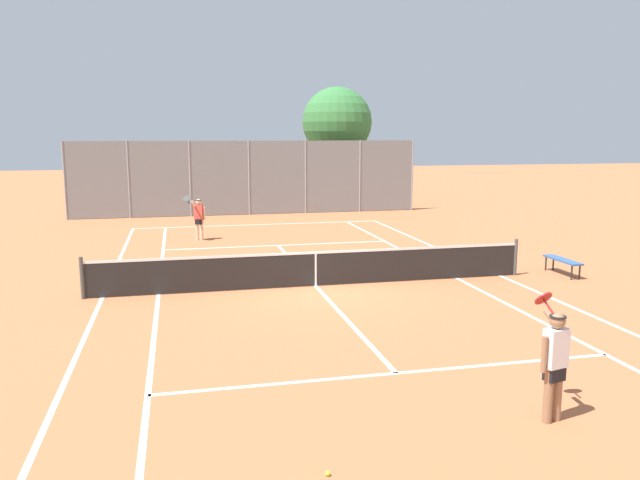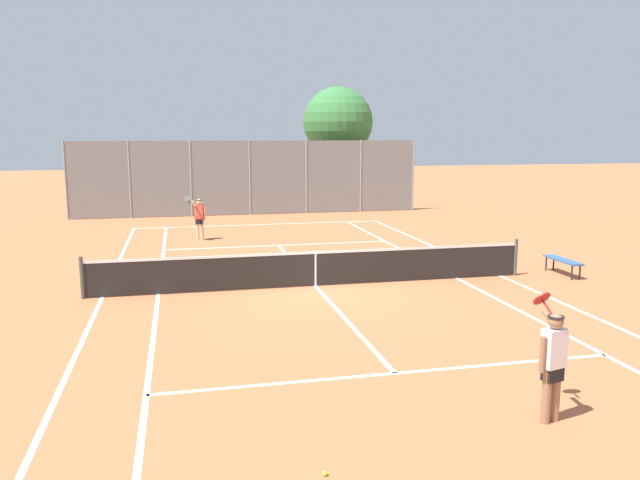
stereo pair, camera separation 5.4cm
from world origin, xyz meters
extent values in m
plane|color=#BC663D|center=(0.00, 0.00, 0.00)|extent=(120.00, 120.00, 0.00)
cube|color=white|center=(0.00, 11.90, 0.00)|extent=(11.00, 0.10, 0.01)
cube|color=white|center=(-5.50, 0.00, 0.00)|extent=(0.10, 23.80, 0.01)
cube|color=white|center=(5.50, 0.00, 0.00)|extent=(0.10, 23.80, 0.01)
cube|color=white|center=(-4.13, 0.00, 0.00)|extent=(0.10, 23.80, 0.01)
cube|color=white|center=(4.13, 0.00, 0.00)|extent=(0.10, 23.80, 0.01)
cube|color=white|center=(0.00, -6.40, 0.00)|extent=(8.26, 0.10, 0.01)
cube|color=white|center=(0.00, 6.40, 0.00)|extent=(8.26, 0.10, 0.01)
cube|color=white|center=(0.00, 0.00, 0.00)|extent=(0.10, 12.80, 0.01)
cylinder|color=#474C47|center=(-5.95, 0.00, 0.53)|extent=(0.10, 0.10, 1.07)
cylinder|color=#474C47|center=(5.95, 0.00, 0.53)|extent=(0.10, 0.10, 1.07)
cube|color=black|center=(0.00, 0.00, 0.46)|extent=(11.90, 0.02, 0.89)
cube|color=white|center=(0.00, 0.00, 0.92)|extent=(11.90, 0.03, 0.06)
cube|color=white|center=(0.00, 0.00, 0.44)|extent=(0.05, 0.03, 0.89)
cylinder|color=#936B4C|center=(1.46, -8.63, 0.41)|extent=(0.13, 0.13, 0.82)
cylinder|color=#936B4C|center=(1.64, -8.59, 0.41)|extent=(0.13, 0.13, 0.82)
cube|color=black|center=(1.55, -8.61, 0.74)|extent=(0.32, 0.24, 0.24)
cube|color=white|center=(1.55, -8.61, 1.10)|extent=(0.38, 0.28, 0.56)
sphere|color=#936B4C|center=(1.55, -8.61, 1.49)|extent=(0.22, 0.22, 0.22)
cylinder|color=black|center=(1.55, -8.61, 1.56)|extent=(0.23, 0.23, 0.02)
cylinder|color=#936B4C|center=(1.34, -8.66, 1.04)|extent=(0.08, 0.08, 0.52)
cylinder|color=#936B4C|center=(1.64, -8.44, 1.39)|extent=(0.19, 0.46, 0.35)
cylinder|color=maroon|center=(1.71, -8.16, 1.55)|extent=(0.09, 0.25, 0.22)
cylinder|color=maroon|center=(1.68, -8.04, 1.66)|extent=(0.32, 0.26, 0.23)
cylinder|color=beige|center=(-2.70, 8.25, 0.41)|extent=(0.13, 0.13, 0.82)
cylinder|color=beige|center=(-2.87, 8.31, 0.41)|extent=(0.13, 0.13, 0.82)
cube|color=black|center=(-2.78, 8.28, 0.74)|extent=(0.33, 0.27, 0.24)
cube|color=#D84C3F|center=(-2.78, 8.28, 1.10)|extent=(0.39, 0.31, 0.56)
sphere|color=beige|center=(-2.78, 8.28, 1.49)|extent=(0.22, 0.22, 0.22)
cylinder|color=black|center=(-2.78, 8.28, 1.56)|extent=(0.23, 0.23, 0.02)
cylinder|color=beige|center=(-2.58, 8.20, 1.04)|extent=(0.08, 0.08, 0.52)
cylinder|color=beige|center=(-2.96, 8.20, 1.39)|extent=(0.24, 0.45, 0.35)
cylinder|color=black|center=(-3.17, 8.01, 1.55)|extent=(0.12, 0.24, 0.22)
cylinder|color=black|center=(-3.22, 7.89, 1.66)|extent=(0.33, 0.29, 0.23)
sphere|color=#D1DB33|center=(3.77, 7.47, 0.03)|extent=(0.07, 0.07, 0.07)
sphere|color=#D1DB33|center=(-1.92, -9.31, 0.03)|extent=(0.07, 0.07, 0.07)
cube|color=#33598C|center=(7.33, -0.25, 0.44)|extent=(0.36, 1.50, 0.05)
cylinder|color=#262626|center=(7.21, -0.89, 0.21)|extent=(0.05, 0.05, 0.41)
cylinder|color=#262626|center=(7.21, 0.38, 0.21)|extent=(0.05, 0.05, 0.41)
cylinder|color=#262626|center=(7.46, -0.89, 0.21)|extent=(0.05, 0.05, 0.41)
cylinder|color=#262626|center=(7.46, 0.38, 0.21)|extent=(0.05, 0.05, 0.41)
cylinder|color=gray|center=(-8.76, 15.54, 1.88)|extent=(0.08, 0.08, 3.75)
cylinder|color=gray|center=(-5.84, 15.54, 1.88)|extent=(0.08, 0.08, 3.75)
cylinder|color=gray|center=(-2.92, 15.54, 1.88)|extent=(0.08, 0.08, 3.75)
cylinder|color=gray|center=(0.00, 15.54, 1.88)|extent=(0.08, 0.08, 3.75)
cylinder|color=gray|center=(2.92, 15.54, 1.88)|extent=(0.08, 0.08, 3.75)
cylinder|color=gray|center=(5.84, 15.54, 1.88)|extent=(0.08, 0.08, 3.75)
cylinder|color=gray|center=(8.76, 15.54, 1.88)|extent=(0.08, 0.08, 3.75)
cube|color=slate|center=(0.00, 15.54, 1.88)|extent=(17.53, 0.02, 3.71)
cylinder|color=brown|center=(5.26, 18.19, 1.68)|extent=(0.27, 0.27, 3.36)
sphere|color=#387A3D|center=(5.26, 18.19, 4.72)|extent=(3.88, 3.88, 3.88)
sphere|color=#387A3D|center=(5.09, 18.03, 4.24)|extent=(2.25, 2.25, 2.25)
camera|label=1|loc=(-3.55, -16.03, 4.06)|focal=35.00mm
camera|label=2|loc=(-3.50, -16.04, 4.06)|focal=35.00mm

